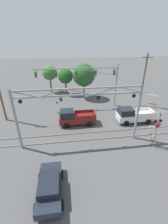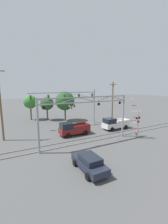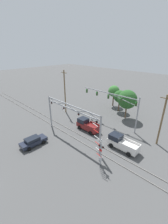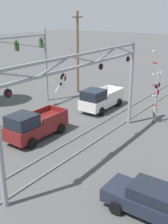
% 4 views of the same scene
% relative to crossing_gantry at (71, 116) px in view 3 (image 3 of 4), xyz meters
% --- Properties ---
extents(rail_track_near, '(80.00, 0.08, 0.10)m').
position_rel_crossing_gantry_xyz_m(rail_track_near, '(0.01, 0.28, -4.28)').
color(rail_track_near, gray).
rests_on(rail_track_near, ground_plane).
extents(rail_track_far, '(80.00, 0.08, 0.10)m').
position_rel_crossing_gantry_xyz_m(rail_track_far, '(0.01, 1.72, -4.28)').
color(rail_track_far, gray).
rests_on(rail_track_far, ground_plane).
extents(crossing_gantry, '(12.83, 0.29, 6.35)m').
position_rel_crossing_gantry_xyz_m(crossing_gantry, '(0.00, 0.00, 0.00)').
color(crossing_gantry, gray).
rests_on(crossing_gantry, ground_plane).
extents(crossing_signal_mast, '(2.03, 0.35, 5.96)m').
position_rel_crossing_gantry_xyz_m(crossing_signal_mast, '(7.64, -1.58, -2.20)').
color(crossing_signal_mast, gray).
rests_on(crossing_signal_mast, ground_plane).
extents(traffic_signal_span, '(13.16, 0.39, 7.07)m').
position_rel_crossing_gantry_xyz_m(traffic_signal_span, '(3.19, 9.55, 0.76)').
color(traffic_signal_span, gray).
rests_on(traffic_signal_span, ground_plane).
extents(pickup_truck_lead, '(4.81, 2.11, 2.09)m').
position_rel_crossing_gantry_xyz_m(pickup_truck_lead, '(-0.17, 4.14, -3.33)').
color(pickup_truck_lead, maroon).
rests_on(pickup_truck_lead, ground_plane).
extents(pickup_truck_following, '(5.02, 2.11, 2.09)m').
position_rel_crossing_gantry_xyz_m(pickup_truck_following, '(7.79, 3.67, -3.33)').
color(pickup_truck_following, silver).
rests_on(pickup_truck_following, ground_plane).
extents(sedan_waiting, '(1.97, 4.28, 1.45)m').
position_rel_crossing_gantry_xyz_m(sedan_waiting, '(-2.94, -5.77, -3.58)').
color(sedan_waiting, '#1E2333').
rests_on(sedan_waiting, ground_plane).
extents(utility_pole_left, '(1.80, 0.28, 10.27)m').
position_rel_crossing_gantry_xyz_m(utility_pole_left, '(-9.88, 6.67, 0.95)').
color(utility_pole_left, brown).
rests_on(utility_pole_left, ground_plane).
extents(utility_pole_right, '(1.80, 0.28, 8.58)m').
position_rel_crossing_gantry_xyz_m(utility_pole_right, '(11.40, 8.91, 0.11)').
color(utility_pole_right, brown).
rests_on(utility_pole_right, ground_plane).
extents(background_tree_beyond_span, '(3.01, 3.01, 5.34)m').
position_rel_crossing_gantry_xyz_m(background_tree_beyond_span, '(-0.98, 16.57, -0.52)').
color(background_tree_beyond_span, brown).
rests_on(background_tree_beyond_span, ground_plane).
extents(background_tree_far_left_verge, '(4.18, 4.18, 6.55)m').
position_rel_crossing_gantry_xyz_m(background_tree_far_left_verge, '(2.39, 14.12, 0.12)').
color(background_tree_far_left_verge, brown).
rests_on(background_tree_far_left_verge, ground_plane).
extents(background_tree_far_right_verge, '(3.01, 3.01, 5.63)m').
position_rel_crossing_gantry_xyz_m(background_tree_far_right_verge, '(-4.19, 18.72, -0.23)').
color(background_tree_far_right_verge, brown).
rests_on(background_tree_far_right_verge, ground_plane).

